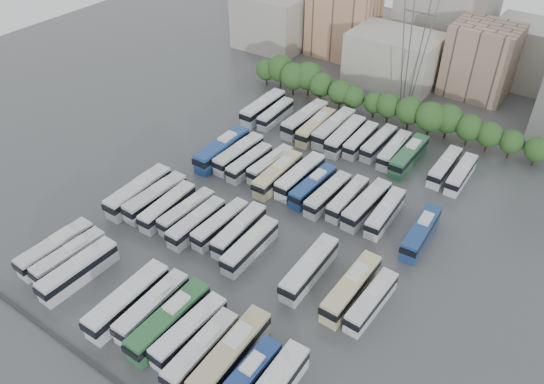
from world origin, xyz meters
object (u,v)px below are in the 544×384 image
Objects in this scene: bus_r2_s8 at (328,194)px; bus_r2_s11 at (385,212)px; bus_r1_s1 at (156,197)px; bus_r2_s4 at (270,164)px; bus_r2_s7 at (313,186)px; bus_r1_s7 at (250,246)px; bus_r2_s6 at (300,176)px; bus_r3_s10 at (409,155)px; bus_r1_s6 at (239,230)px; bus_r2_s9 at (348,198)px; bus_r0_s8 at (189,331)px; bus_r3_s12 at (445,167)px; bus_r3_s13 at (461,174)px; bus_r0_s2 at (79,270)px; bus_r0_s0 at (56,248)px; bus_r3_s7 at (361,140)px; bus_r0_s10 at (231,354)px; bus_r0_s7 at (169,320)px; bus_r1_s3 at (187,212)px; bus_r3_s4 at (316,127)px; bus_r1_s10 at (309,268)px; bus_r1_s4 at (197,223)px; bus_r2_s13 at (421,232)px; bus_r3_s3 at (305,119)px; bus_r0_s9 at (202,350)px; bus_r0_s5 at (128,300)px; bus_r3_s6 at (345,136)px; bus_r0_s11 at (245,381)px; bus_r1_s12 at (351,288)px; bus_r0_s6 at (153,307)px; bus_r1_s5 at (221,224)px; bus_r2_s1 at (222,149)px; bus_r1_s13 at (371,301)px; bus_r3_s5 at (334,128)px; electricity_pylon at (418,25)px; bus_r1_s0 at (139,192)px; bus_r2_s2 at (239,154)px; bus_r3_s8 at (379,143)px; bus_r2_s3 at (250,163)px; bus_r2_s10 at (366,204)px; bus_r0_s1 at (70,257)px; bus_r3_s1 at (276,114)px; bus_r1_s2 at (168,207)px; bus_r3_s9 at (394,150)px.

bus_r2_s8 is 10.08m from bus_r2_s11.
bus_r2_s4 is at bearing 64.39° from bus_r1_s1.
bus_r1_s7 is at bearing -87.32° from bus_r2_s7.
bus_r2_s6 is 1.00× the size of bus_r3_s10.
bus_r2_s9 is at bearing 57.16° from bus_r1_s6.
bus_r0_s8 reaches higher than bus_r2_s11.
bus_r1_s7 reaches higher than bus_r3_s12.
bus_r3_s13 is (13.16, 17.81, -0.01)m from bus_r2_s9.
bus_r0_s2 is at bearing -115.95° from bus_r3_s10.
bus_r0_s0 is at bearing -117.62° from bus_r2_s6.
bus_r2_s11 reaches higher than bus_r3_s7.
bus_r0_s7 is at bearing -179.09° from bus_r0_s10.
bus_r3_s4 is at bearing 86.69° from bus_r1_s3.
bus_r3_s12 is at bearing 78.04° from bus_r1_s10.
bus_r2_s6 is at bearing 176.17° from bus_r2_s9.
bus_r2_s13 reaches higher than bus_r1_s4.
bus_r2_s9 is 0.82× the size of bus_r3_s3.
bus_r2_s13 is (23.22, -1.75, -0.08)m from bus_r2_s6.
bus_r3_s13 is at bearing 49.64° from bus_r1_s3.
bus_r0_s9 is at bearing -90.36° from bus_r2_s9.
bus_r0_s5 is 1.04× the size of bus_r3_s6.
bus_r1_s7 is 41.38m from bus_r3_s13.
bus_r0_s11 is 19.91m from bus_r1_s12.
bus_r2_s7 is (3.33, 35.07, -0.10)m from bus_r0_s6.
bus_r1_s5 is 21.10m from bus_r2_s1.
bus_r3_s6 is 3.14m from bus_r3_s7.
bus_r1_s13 is 44.77m from bus_r3_s5.
bus_r0_s8 is 1.01× the size of bus_r0_s11.
bus_r1_s3 is (-9.80, 17.44, -0.16)m from bus_r0_s6.
bus_r3_s13 is at bearing 24.09° from bus_r2_s1.
bus_r0_s8 reaches higher than bus_r3_s7.
bus_r2_s13 is 19.69m from bus_r3_s12.
bus_r3_s6 is at bearing 125.51° from bus_r1_s13.
electricity_pylon reaches higher than bus_r1_s5.
bus_r0_s2 reaches higher than bus_r0_s6.
bus_r2_s2 is at bearing 69.76° from bus_r1_s0.
bus_r0_s11 is (36.43, -1.47, -0.06)m from bus_r0_s0.
bus_r3_s3 reaches higher than bus_r3_s8.
bus_r0_s11 is 0.95× the size of bus_r1_s1.
bus_r3_s8 is (6.43, 54.25, -0.15)m from bus_r0_s6.
bus_r2_s13 is at bearing 40.45° from bus_r1_s7.
bus_r1_s4 reaches higher than bus_r2_s3.
bus_r1_s0 is (-26.33, 16.59, 0.22)m from bus_r0_s8.
bus_r0_s1 is at bearing -127.37° from bus_r2_s10.
bus_r2_s11 is 1.03× the size of bus_r3_s1.
bus_r2_s2 is at bearing 87.58° from bus_r1_s2.
bus_r0_s1 is at bearing -124.23° from bus_r3_s12.
bus_r3_s9 is at bearing 71.55° from bus_r1_s6.
bus_r0_s1 is 34.90m from bus_r2_s1.
bus_r1_s4 is 20.89m from bus_r2_s1.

